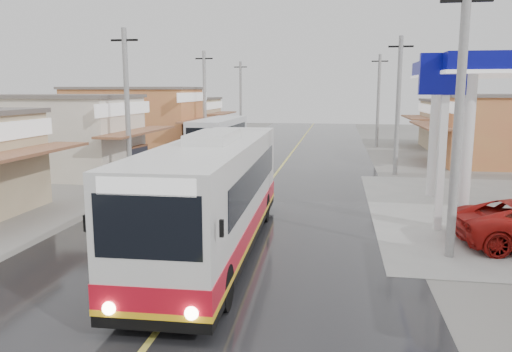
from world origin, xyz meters
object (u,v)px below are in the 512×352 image
Objects in this scene: tricycle_near at (131,157)px; second_bus at (219,138)px; tyre_stack at (100,193)px; coach_bus at (215,195)px; cyclist at (187,179)px.

second_bus is at bearing 65.60° from tricycle_near.
tricycle_near is 2.36× the size of tyre_stack.
coach_bus is 12.47× the size of tyre_stack.
cyclist is (1.37, -12.18, -0.86)m from second_bus.
second_bus is 3.89× the size of tricycle_near.
tyre_stack is (-3.74, -1.60, -0.46)m from cyclist.
tricycle_near is at bearing 120.44° from coach_bus.
cyclist is (-3.46, 8.33, -1.08)m from coach_bus.
coach_bus is 21.07m from second_bus.
coach_bus is 5.28× the size of tricycle_near.
tricycle_near is at bearing -120.11° from second_bus.
coach_bus reaches higher than second_bus.
tricycle_near is (-5.32, 5.70, 0.22)m from cyclist.
coach_bus is 9.08m from cyclist.
cyclist is at bearing -39.98° from tricycle_near.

